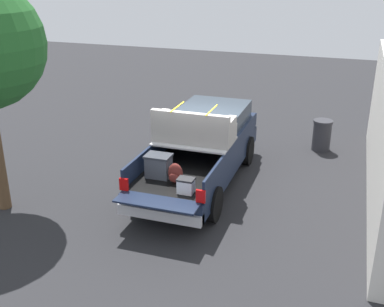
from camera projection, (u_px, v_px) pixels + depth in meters
name	position (u px, v px, depth m)	size (l,w,h in m)	color
ground_plane	(199.00, 184.00, 12.73)	(40.00, 40.00, 0.00)	#262628
pickup_truck	(203.00, 146.00, 12.69)	(6.05, 2.06, 2.23)	#162138
building_facade	(383.00, 133.00, 11.63)	(9.07, 0.36, 3.26)	silver
trash_can	(322.00, 135.00, 14.85)	(0.60, 0.60, 0.98)	#2D2D33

